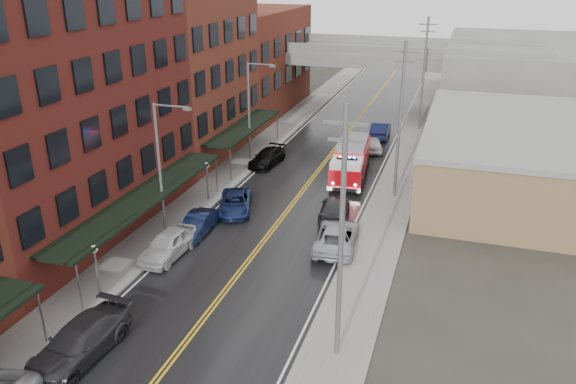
% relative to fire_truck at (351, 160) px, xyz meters
% --- Properties ---
extents(road, '(11.00, 160.00, 0.02)m').
position_rel_fire_truck_xyz_m(road, '(-3.02, -8.19, -1.61)').
color(road, black).
rests_on(road, ground).
extents(sidewalk_left, '(3.00, 160.00, 0.15)m').
position_rel_fire_truck_xyz_m(sidewalk_left, '(-10.32, -8.19, -1.54)').
color(sidewalk_left, slate).
rests_on(sidewalk_left, ground).
extents(sidewalk_right, '(3.00, 160.00, 0.15)m').
position_rel_fire_truck_xyz_m(sidewalk_right, '(4.28, -8.19, -1.54)').
color(sidewalk_right, slate).
rests_on(sidewalk_right, ground).
extents(curb_left, '(0.30, 160.00, 0.15)m').
position_rel_fire_truck_xyz_m(curb_left, '(-8.67, -8.19, -1.54)').
color(curb_left, gray).
rests_on(curb_left, ground).
extents(curb_right, '(0.30, 160.00, 0.15)m').
position_rel_fire_truck_xyz_m(curb_right, '(2.63, -8.19, -1.54)').
color(curb_right, gray).
rests_on(curb_right, ground).
extents(brick_building_b, '(9.00, 20.00, 18.00)m').
position_rel_fire_truck_xyz_m(brick_building_b, '(-16.32, -15.19, 7.38)').
color(brick_building_b, '#5A1917').
rests_on(brick_building_b, ground).
extents(brick_building_c, '(9.00, 15.00, 15.00)m').
position_rel_fire_truck_xyz_m(brick_building_c, '(-16.32, 2.31, 5.88)').
color(brick_building_c, '#5E291C').
rests_on(brick_building_c, ground).
extents(brick_building_far, '(9.00, 20.00, 12.00)m').
position_rel_fire_truck_xyz_m(brick_building_far, '(-16.32, 19.81, 4.38)').
color(brick_building_far, '#5F2719').
rests_on(brick_building_far, ground).
extents(tan_building, '(14.00, 22.00, 5.00)m').
position_rel_fire_truck_xyz_m(tan_building, '(12.98, 1.81, 0.88)').
color(tan_building, '#91734E').
rests_on(tan_building, ground).
extents(right_far_block, '(18.00, 30.00, 8.00)m').
position_rel_fire_truck_xyz_m(right_far_block, '(14.98, 31.81, 2.38)').
color(right_far_block, slate).
rests_on(right_far_block, ground).
extents(awning_1, '(2.60, 18.00, 3.09)m').
position_rel_fire_truck_xyz_m(awning_1, '(-10.51, -15.19, 1.37)').
color(awning_1, black).
rests_on(awning_1, ground).
extents(awning_2, '(2.60, 13.00, 3.09)m').
position_rel_fire_truck_xyz_m(awning_2, '(-10.50, 2.31, 1.37)').
color(awning_2, black).
rests_on(awning_2, ground).
extents(globe_lamp_1, '(0.44, 0.44, 3.12)m').
position_rel_fire_truck_xyz_m(globe_lamp_1, '(-9.42, -22.19, 0.70)').
color(globe_lamp_1, '#59595B').
rests_on(globe_lamp_1, ground).
extents(globe_lamp_2, '(0.44, 0.44, 3.12)m').
position_rel_fire_truck_xyz_m(globe_lamp_2, '(-9.42, -8.19, 0.70)').
color(globe_lamp_2, '#59595B').
rests_on(globe_lamp_2, ground).
extents(street_lamp_1, '(2.64, 0.22, 9.00)m').
position_rel_fire_truck_xyz_m(street_lamp_1, '(-9.56, -14.19, 3.57)').
color(street_lamp_1, '#59595B').
rests_on(street_lamp_1, ground).
extents(street_lamp_2, '(2.64, 0.22, 9.00)m').
position_rel_fire_truck_xyz_m(street_lamp_2, '(-9.56, 1.81, 3.57)').
color(street_lamp_2, '#59595B').
rests_on(street_lamp_2, ground).
extents(utility_pole_0, '(1.80, 0.24, 12.00)m').
position_rel_fire_truck_xyz_m(utility_pole_0, '(4.18, -23.19, 4.69)').
color(utility_pole_0, '#59595B').
rests_on(utility_pole_0, ground).
extents(utility_pole_1, '(1.80, 0.24, 12.00)m').
position_rel_fire_truck_xyz_m(utility_pole_1, '(4.18, -3.19, 4.69)').
color(utility_pole_1, '#59595B').
rests_on(utility_pole_1, ground).
extents(utility_pole_2, '(1.80, 0.24, 12.00)m').
position_rel_fire_truck_xyz_m(utility_pole_2, '(4.18, 16.81, 4.69)').
color(utility_pole_2, '#59595B').
rests_on(utility_pole_2, ground).
extents(overpass, '(40.00, 10.00, 7.50)m').
position_rel_fire_truck_xyz_m(overpass, '(-3.02, 23.81, 4.37)').
color(overpass, slate).
rests_on(overpass, ground).
extents(fire_truck, '(3.83, 8.36, 2.98)m').
position_rel_fire_truck_xyz_m(fire_truck, '(0.00, 0.00, 0.00)').
color(fire_truck, '#B60810').
rests_on(fire_truck, ground).
extents(parked_car_left_3, '(2.72, 5.91, 1.67)m').
position_rel_fire_truck_xyz_m(parked_car_left_3, '(-7.16, -26.89, -0.78)').
color(parked_car_left_3, '#262628').
rests_on(parked_car_left_3, ground).
extents(parked_car_left_4, '(2.18, 4.94, 1.65)m').
position_rel_fire_truck_xyz_m(parked_car_left_4, '(-8.02, -16.99, -0.79)').
color(parked_car_left_4, beige).
rests_on(parked_car_left_4, ground).
extents(parked_car_left_5, '(1.67, 4.33, 1.41)m').
position_rel_fire_truck_xyz_m(parked_car_left_5, '(-7.66, -13.59, -0.91)').
color(parked_car_left_5, black).
rests_on(parked_car_left_5, ground).
extents(parked_car_left_6, '(3.69, 5.41, 1.38)m').
position_rel_fire_truck_xyz_m(parked_car_left_6, '(-6.66, -9.39, -0.93)').
color(parked_car_left_6, '#15214F').
rests_on(parked_car_left_6, ground).
extents(parked_car_left_7, '(2.52, 5.06, 1.41)m').
position_rel_fire_truck_xyz_m(parked_car_left_7, '(-7.84, 1.01, -0.91)').
color(parked_car_left_7, black).
rests_on(parked_car_left_7, ground).
extents(parked_car_right_0, '(3.03, 5.75, 1.54)m').
position_rel_fire_truck_xyz_m(parked_car_right_0, '(1.72, -12.64, -0.85)').
color(parked_car_right_0, '#A2A6AA').
rests_on(parked_car_right_0, ground).
extents(parked_car_right_1, '(2.62, 5.16, 1.43)m').
position_rel_fire_truck_xyz_m(parked_car_right_1, '(0.58, -8.39, -0.90)').
color(parked_car_right_1, '#252528').
rests_on(parked_car_right_1, ground).
extents(parked_car_right_2, '(2.68, 4.39, 1.40)m').
position_rel_fire_truck_xyz_m(parked_car_right_2, '(0.58, 8.01, -0.92)').
color(parked_car_right_2, silver).
rests_on(parked_car_right_2, ground).
extents(parked_car_right_3, '(1.94, 5.10, 1.66)m').
position_rel_fire_truck_xyz_m(parked_car_right_3, '(0.58, 12.74, -0.79)').
color(parked_car_right_3, black).
rests_on(parked_car_right_3, ground).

